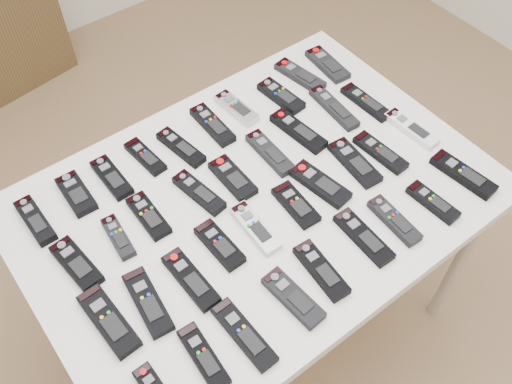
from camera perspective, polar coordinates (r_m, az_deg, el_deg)
ground at (r=2.27m, az=1.09°, el=-10.36°), size 4.00×4.00×0.00m
table at (r=1.60m, az=-0.00°, el=-1.70°), size 1.25×0.88×0.78m
remote_0 at (r=1.60m, az=-21.20°, el=-2.68°), size 0.05×0.16×0.02m
remote_1 at (r=1.62m, az=-17.53°, el=-0.17°), size 0.07×0.15×0.02m
remote_2 at (r=1.63m, az=-14.23°, el=1.42°), size 0.05×0.16×0.02m
remote_3 at (r=1.66m, az=-11.02°, el=3.49°), size 0.06×0.15×0.02m
remote_4 at (r=1.67m, az=-7.51°, el=4.45°), size 0.07×0.17×0.02m
remote_5 at (r=1.72m, az=-4.37°, el=6.72°), size 0.05×0.18×0.02m
remote_6 at (r=1.76m, az=-1.95°, el=8.37°), size 0.06×0.16×0.02m
remote_7 at (r=1.80m, az=2.52°, el=9.57°), size 0.07×0.17×0.02m
remote_8 at (r=1.88m, az=4.41°, el=11.54°), size 0.08×0.19×0.02m
remote_9 at (r=1.93m, az=7.15°, el=12.55°), size 0.07×0.18×0.02m
remote_10 at (r=1.49m, az=-17.51°, el=-6.87°), size 0.07×0.17×0.02m
remote_11 at (r=1.50m, az=-13.61°, el=-4.41°), size 0.05×0.14×0.02m
remote_12 at (r=1.53m, az=-10.70°, el=-2.35°), size 0.06×0.16×0.02m
remote_13 at (r=1.55m, az=-5.72°, el=-0.05°), size 0.07×0.17×0.02m
remote_14 at (r=1.58m, az=-2.34°, el=1.41°), size 0.06×0.16×0.02m
remote_15 at (r=1.64m, az=1.40°, el=3.93°), size 0.05×0.18×0.02m
remote_16 at (r=1.70m, az=4.25°, el=6.11°), size 0.07×0.20×0.02m
remote_17 at (r=1.78m, az=7.79°, el=8.35°), size 0.06×0.20×0.02m
remote_18 at (r=1.82m, az=10.93°, el=8.80°), size 0.05×0.18×0.02m
remote_19 at (r=1.39m, az=-14.51°, el=-12.36°), size 0.07×0.20×0.02m
remote_20 at (r=1.39m, az=-10.76°, el=-10.76°), size 0.08×0.19×0.02m
remote_21 at (r=1.41m, az=-6.55°, el=-8.66°), size 0.06×0.18×0.02m
remote_22 at (r=1.45m, az=-3.66°, el=-5.30°), size 0.06×0.15×0.02m
remote_23 at (r=1.48m, az=-0.06°, el=-3.60°), size 0.06×0.17×0.02m
remote_24 at (r=1.53m, az=4.00°, el=-1.27°), size 0.07×0.15×0.02m
remote_25 at (r=1.57m, az=6.44°, el=0.81°), size 0.09×0.18×0.02m
remote_26 at (r=1.64m, az=9.84°, el=2.92°), size 0.08×0.19×0.02m
remote_27 at (r=1.68m, az=12.33°, el=3.89°), size 0.06×0.18×0.02m
remote_28 at (r=1.76m, az=15.28°, el=6.14°), size 0.06×0.18×0.02m
remote_30 at (r=1.32m, az=-5.28°, el=-16.07°), size 0.06×0.17×0.02m
remote_31 at (r=1.34m, az=-1.21°, el=-14.02°), size 0.06×0.19×0.02m
remote_32 at (r=1.38m, az=3.74°, el=-10.50°), size 0.07×0.17×0.02m
remote_33 at (r=1.42m, az=6.54°, el=-7.78°), size 0.07×0.18×0.02m
remote_34 at (r=1.49m, az=10.71°, el=-4.44°), size 0.06×0.18×0.02m
remote_35 at (r=1.53m, az=13.66°, el=-2.78°), size 0.05×0.17×0.02m
remote_36 at (r=1.60m, az=17.27°, el=-0.98°), size 0.06×0.15×0.02m
remote_37 at (r=1.69m, az=20.02°, el=1.68°), size 0.07×0.19×0.02m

